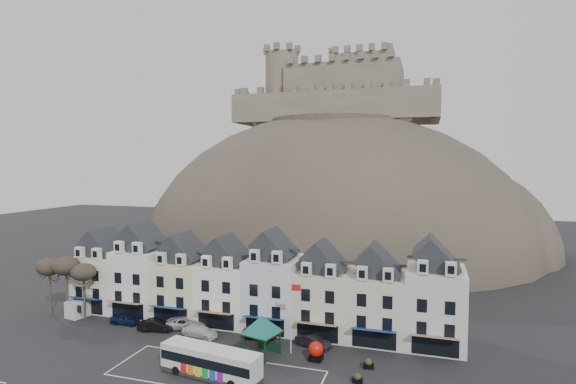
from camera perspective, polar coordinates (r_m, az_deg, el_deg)
The scene contains 21 objects.
ground at distance 50.85m, azimuth -11.91°, elevation -21.85°, with size 300.00×300.00×0.00m, color black.
coach_bay_markings at distance 50.99m, azimuth -9.06°, elevation -21.74°, with size 22.00×7.50×0.01m, color silver.
townhouse_terrace at distance 62.47m, azimuth -4.53°, elevation -11.67°, with size 54.40×9.35×11.80m.
castle_hill at distance 113.04m, azimuth 6.17°, elevation -7.37°, with size 100.00×76.00×68.00m.
castle at distance 119.31m, azimuth 6.62°, elevation 12.57°, with size 50.20×22.20×22.00m.
tree_left_far at distance 73.72m, azimuth -28.04°, elevation -8.43°, with size 3.61×3.61×8.24m.
tree_left_mid at distance 71.57m, azimuth -26.35°, elevation -8.46°, with size 3.78×3.78×8.64m.
tree_left_near at distance 69.72m, azimuth -24.52°, elevation -9.30°, with size 3.43×3.43×7.84m.
bus at distance 49.54m, azimuth -9.80°, elevation -20.37°, with size 11.19×4.10×3.09m.
bus_shelter at distance 53.07m, azimuth -3.35°, elevation -16.45°, with size 7.00×7.00×4.61m.
red_buoy at distance 52.85m, azimuth 3.55°, elevation -19.47°, with size 1.70×1.70×2.10m.
flagpole at distance 53.05m, azimuth 0.47°, elevation -15.10°, with size 1.21×0.17×8.34m.
white_van at distance 73.00m, azimuth -24.37°, elevation -13.09°, with size 3.12×5.41×2.32m.
planter_west at distance 51.84m, azimuth 10.18°, elevation -20.66°, with size 1.18×0.77×1.10m.
planter_east at distance 48.79m, azimuth 8.81°, elevation -22.33°, with size 1.05×0.71×1.01m.
car_navy at distance 66.97m, azimuth -19.99°, elevation -14.94°, with size 1.64×4.09×1.39m, color #0B1738.
car_black at distance 63.30m, azimuth -16.43°, elevation -15.92°, with size 1.59×4.55×1.50m, color black.
car_silver at distance 63.14m, azimuth -12.87°, elevation -15.93°, with size 2.45×5.22×1.47m, color #BABCC3.
car_white at distance 60.18m, azimuth -11.12°, elevation -16.95°, with size 1.97×4.84×1.40m, color silver.
car_maroon at distance 58.63m, azimuth -3.64°, elevation -17.43°, with size 1.72×4.29×1.46m, color #610515.
car_charcoal at distance 56.21m, azimuth 3.19°, elevation -18.40°, with size 1.51×4.34×1.43m, color black.
Camera 1 is at (22.68, -39.87, 21.94)m, focal length 28.00 mm.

